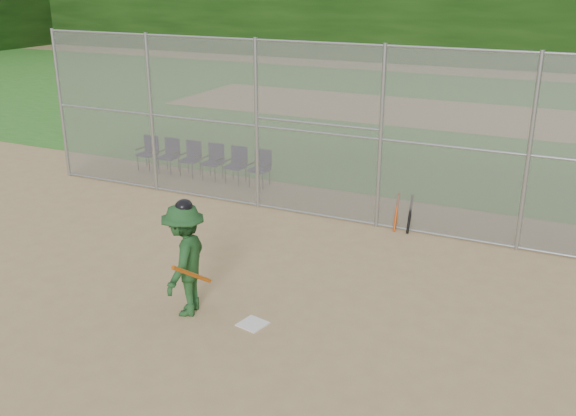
% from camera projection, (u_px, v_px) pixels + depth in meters
% --- Properties ---
extents(ground, '(100.00, 100.00, 0.00)m').
position_uv_depth(ground, '(223.00, 318.00, 10.52)').
color(ground, tan).
rests_on(ground, ground).
extents(grass_strip, '(100.00, 100.00, 0.00)m').
position_uv_depth(grass_strip, '(454.00, 115.00, 25.79)').
color(grass_strip, '#2C6D20').
rests_on(grass_strip, ground).
extents(dirt_patch_far, '(24.00, 24.00, 0.00)m').
position_uv_depth(dirt_patch_far, '(454.00, 115.00, 25.79)').
color(dirt_patch_far, tan).
rests_on(dirt_patch_far, ground).
extents(backstop_fence, '(16.09, 0.09, 4.00)m').
position_uv_depth(backstop_fence, '(337.00, 131.00, 14.06)').
color(backstop_fence, gray).
rests_on(backstop_fence, ground).
extents(home_plate, '(0.48, 0.48, 0.02)m').
position_uv_depth(home_plate, '(253.00, 324.00, 10.32)').
color(home_plate, silver).
rests_on(home_plate, ground).
extents(batter_at_plate, '(1.03, 1.44, 1.99)m').
position_uv_depth(batter_at_plate, '(185.00, 259.00, 10.38)').
color(batter_at_plate, '#1B451E').
rests_on(batter_at_plate, ground).
extents(spare_bats, '(0.36, 0.31, 0.84)m').
position_uv_depth(spare_bats, '(403.00, 213.00, 13.97)').
color(spare_bats, '#D84C14').
rests_on(spare_bats, ground).
extents(chair_0, '(0.54, 0.52, 0.96)m').
position_uv_depth(chair_0, '(147.00, 153.00, 18.41)').
color(chair_0, '#12103A').
rests_on(chair_0, ground).
extents(chair_1, '(0.54, 0.52, 0.96)m').
position_uv_depth(chair_1, '(168.00, 156.00, 18.12)').
color(chair_1, '#12103A').
rests_on(chair_1, ground).
extents(chair_2, '(0.54, 0.52, 0.96)m').
position_uv_depth(chair_2, '(190.00, 159.00, 17.82)').
color(chair_2, '#12103A').
rests_on(chair_2, ground).
extents(chair_3, '(0.54, 0.52, 0.96)m').
position_uv_depth(chair_3, '(212.00, 162.00, 17.53)').
color(chair_3, '#12103A').
rests_on(chair_3, ground).
extents(chair_4, '(0.54, 0.52, 0.96)m').
position_uv_depth(chair_4, '(235.00, 166.00, 17.23)').
color(chair_4, '#12103A').
rests_on(chair_4, ground).
extents(chair_5, '(0.54, 0.52, 0.96)m').
position_uv_depth(chair_5, '(259.00, 169.00, 16.93)').
color(chair_5, '#12103A').
rests_on(chair_5, ground).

